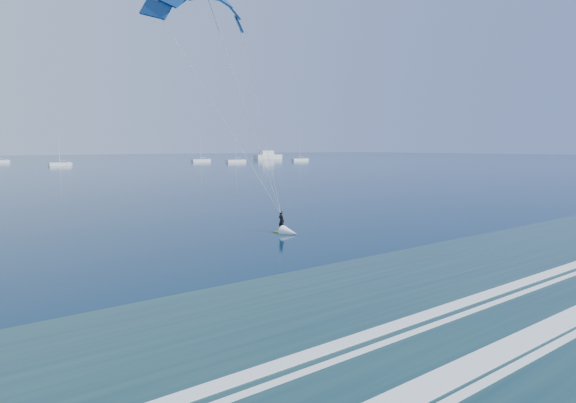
# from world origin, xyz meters

# --- Properties ---
(kitesurfer_rig) EXTENTS (15.75, 7.93, 17.79)m
(kitesurfer_rig) POSITION_xyz_m (2.53, 27.31, 9.03)
(kitesurfer_rig) COLOR #79C116
(kitesurfer_rig) RESTS_ON ground
(motor_yacht) EXTENTS (16.95, 4.52, 6.75)m
(motor_yacht) POSITION_xyz_m (154.10, 228.58, 1.85)
(motor_yacht) COLOR silver
(motor_yacht) RESTS_ON ground
(sailboat_3) EXTENTS (7.72, 2.40, 10.84)m
(sailboat_3) POSITION_xyz_m (34.89, 196.54, 0.68)
(sailboat_3) COLOR silver
(sailboat_3) RESTS_ON ground
(sailboat_5) EXTENTS (9.14, 2.40, 12.42)m
(sailboat_5) POSITION_xyz_m (99.44, 206.83, 0.69)
(sailboat_5) COLOR silver
(sailboat_5) RESTS_ON ground
(sailboat_6) EXTENTS (9.50, 2.40, 12.76)m
(sailboat_6) POSITION_xyz_m (107.17, 189.31, 0.69)
(sailboat_6) COLOR silver
(sailboat_6) RESTS_ON ground
(sailboat_7) EXTENTS (9.23, 2.40, 13.95)m
(sailboat_7) POSITION_xyz_m (143.94, 188.56, 0.71)
(sailboat_7) COLOR silver
(sailboat_7) RESTS_ON ground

